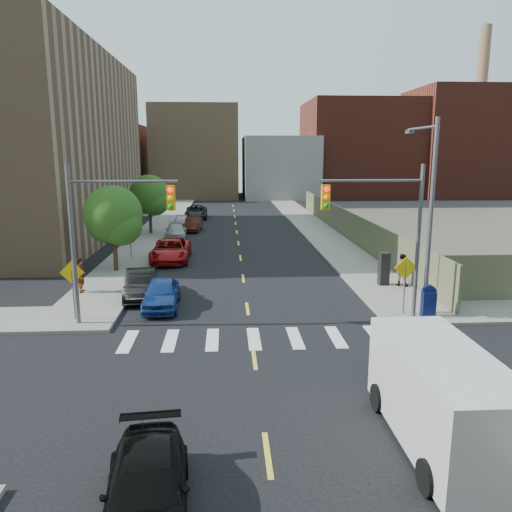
{
  "coord_description": "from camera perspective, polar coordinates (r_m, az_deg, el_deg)",
  "views": [
    {
      "loc": [
        -0.96,
        -15.27,
        7.49
      ],
      "look_at": [
        0.6,
        11.04,
        2.0
      ],
      "focal_mm": 35.0,
      "sensor_mm": 36.0,
      "label": 1
    }
  ],
  "objects": [
    {
      "name": "sidewalk_nw",
      "position": [
        57.65,
        -10.16,
        4.19
      ],
      "size": [
        3.5,
        73.0,
        0.15
      ],
      "primitive_type": "cube",
      "color": "gray",
      "rests_on": "ground"
    },
    {
      "name": "payphone",
      "position": [
        28.94,
        14.41,
        -1.41
      ],
      "size": [
        0.6,
        0.51,
        1.85
      ],
      "primitive_type": "cube",
      "rotation": [
        0.0,
        0.0,
        0.11
      ],
      "color": "black",
      "rests_on": "sidewalk_ne"
    },
    {
      "name": "pedestrian_east",
      "position": [
        29.02,
        16.28,
        -1.52
      ],
      "size": [
        1.09,
        0.99,
        1.81
      ],
      "primitive_type": "imported",
      "rotation": [
        0.0,
        0.0,
        2.71
      ],
      "color": "gray",
      "rests_on": "sidewalk_ne"
    },
    {
      "name": "bg_bldg_midwest",
      "position": [
        87.41,
        -6.84,
        11.69
      ],
      "size": [
        14.0,
        16.0,
        15.0
      ],
      "primitive_type": "cube",
      "color": "#8C6B4C",
      "rests_on": "ground"
    },
    {
      "name": "black_sedan",
      "position": [
        11.65,
        -12.37,
        -24.58
      ],
      "size": [
        2.18,
        4.5,
        1.26
      ],
      "primitive_type": "imported",
      "rotation": [
        0.0,
        0.0,
        0.1
      ],
      "color": "black",
      "rests_on": "ground"
    },
    {
      "name": "ground",
      "position": [
        17.03,
        0.19,
        -14.32
      ],
      "size": [
        160.0,
        160.0,
        0.0
      ],
      "primitive_type": "plane",
      "color": "black",
      "rests_on": "ground"
    },
    {
      "name": "pedestrian_west",
      "position": [
        28.16,
        -19.37,
        -2.08
      ],
      "size": [
        0.48,
        0.7,
        1.85
      ],
      "primitive_type": "imported",
      "rotation": [
        0.0,
        0.0,
        1.62
      ],
      "color": "gray",
      "rests_on": "sidewalk_nw"
    },
    {
      "name": "fence_north",
      "position": [
        44.97,
        10.24,
        3.6
      ],
      "size": [
        0.12,
        44.0,
        2.5
      ],
      "primitive_type": "cube",
      "color": "#616144",
      "rests_on": "ground"
    },
    {
      "name": "signal_nw",
      "position": [
        22.05,
        -16.56,
        3.56
      ],
      "size": [
        4.59,
        0.3,
        7.0
      ],
      "color": "#59595E",
      "rests_on": "ground"
    },
    {
      "name": "parked_car_black",
      "position": [
        26.85,
        -13.03,
        -3.14
      ],
      "size": [
        1.95,
        4.51,
        1.44
      ],
      "primitive_type": "imported",
      "rotation": [
        0.0,
        0.0,
        0.1
      ],
      "color": "black",
      "rests_on": "ground"
    },
    {
      "name": "parked_car_red",
      "position": [
        35.41,
        -9.7,
        0.65
      ],
      "size": [
        2.58,
        5.55,
        1.54
      ],
      "primitive_type": "imported",
      "rotation": [
        0.0,
        0.0,
        0.0
      ],
      "color": "#A71012",
      "rests_on": "ground"
    },
    {
      "name": "tree_west_near",
      "position": [
        32.34,
        -15.99,
        4.19
      ],
      "size": [
        3.66,
        3.64,
        5.52
      ],
      "color": "#332114",
      "rests_on": "ground"
    },
    {
      "name": "cargo_van",
      "position": [
        14.24,
        20.21,
        -14.5
      ],
      "size": [
        2.37,
        5.64,
        2.58
      ],
      "rotation": [
        0.0,
        0.0,
        0.0
      ],
      "color": "silver",
      "rests_on": "ground"
    },
    {
      "name": "signal_ne",
      "position": [
        22.57,
        14.6,
        3.85
      ],
      "size": [
        4.59,
        0.3,
        7.0
      ],
      "color": "#59595E",
      "rests_on": "ground"
    },
    {
      "name": "warn_sign_ne",
      "position": [
        23.89,
        16.7,
        -2.04
      ],
      "size": [
        1.06,
        0.06,
        2.83
      ],
      "color": "#59595E",
      "rests_on": "ground"
    },
    {
      "name": "parked_car_blue",
      "position": [
        24.92,
        -10.76,
        -4.22
      ],
      "size": [
        1.82,
        4.25,
        1.43
      ],
      "primitive_type": "imported",
      "rotation": [
        0.0,
        0.0,
        0.03
      ],
      "color": "navy",
      "rests_on": "ground"
    },
    {
      "name": "smokestack",
      "position": [
        95.7,
        24.12,
        14.67
      ],
      "size": [
        1.8,
        1.8,
        28.0
      ],
      "primitive_type": "cylinder",
      "color": "#8C6B4C",
      "rests_on": "ground"
    },
    {
      "name": "bg_bldg_fareast",
      "position": [
        93.76,
        21.64,
        11.88
      ],
      "size": [
        14.0,
        16.0,
        18.0
      ],
      "primitive_type": "cube",
      "color": "#592319",
      "rests_on": "ground"
    },
    {
      "name": "sidewalk_ne",
      "position": [
        57.91,
        5.3,
        4.36
      ],
      "size": [
        3.5,
        73.0,
        0.15
      ],
      "primitive_type": "cube",
      "color": "gray",
      "rests_on": "ground"
    },
    {
      "name": "parked_car_maroon",
      "position": [
        48.74,
        -7.19,
        3.62
      ],
      "size": [
        1.75,
        4.14,
        1.33
      ],
      "primitive_type": "imported",
      "rotation": [
        0.0,
        0.0,
        -0.09
      ],
      "color": "#38120B",
      "rests_on": "ground"
    },
    {
      "name": "bg_bldg_west",
      "position": [
        87.84,
        -17.54,
        10.26
      ],
      "size": [
        14.0,
        18.0,
        12.0
      ],
      "primitive_type": "cube",
      "color": "#592319",
      "rests_on": "ground"
    },
    {
      "name": "streetlight_ne",
      "position": [
        24.09,
        19.07,
        5.72
      ],
      "size": [
        0.25,
        3.7,
        9.0
      ],
      "color": "#59595E",
      "rests_on": "ground"
    },
    {
      "name": "bg_bldg_center",
      "position": [
        85.77,
        2.64,
        10.09
      ],
      "size": [
        12.0,
        16.0,
        10.0
      ],
      "primitive_type": "cube",
      "color": "gray",
      "rests_on": "ground"
    },
    {
      "name": "bg_bldg_east",
      "position": [
        90.24,
        11.6,
        11.85
      ],
      "size": [
        18.0,
        18.0,
        16.0
      ],
      "primitive_type": "cube",
      "color": "#592319",
      "rests_on": "ground"
    },
    {
      "name": "parked_car_silver",
      "position": [
        45.06,
        -9.15,
        2.87
      ],
      "size": [
        2.02,
        4.52,
        1.29
      ],
      "primitive_type": "imported",
      "rotation": [
        0.0,
        0.0,
        0.05
      ],
      "color": "#9A9CA1",
      "rests_on": "ground"
    },
    {
      "name": "tree_west_far",
      "position": [
        47.01,
        -12.08,
        6.61
      ],
      "size": [
        3.66,
        3.64,
        5.52
      ],
      "color": "#332114",
      "rests_on": "ground"
    },
    {
      "name": "warn_sign_nw",
      "position": [
        23.47,
        -20.25,
        -2.52
      ],
      "size": [
        1.06,
        0.06,
        2.83
      ],
      "color": "#59595E",
      "rests_on": "ground"
    },
    {
      "name": "mailbox",
      "position": [
        24.07,
        19.11,
        -4.89
      ],
      "size": [
        0.63,
        0.5,
        1.46
      ],
      "rotation": [
        0.0,
        0.0,
        -0.08
      ],
      "color": "#0D1650",
      "rests_on": "sidewalk_ne"
    },
    {
      "name": "warn_sign_midwest",
      "position": [
        36.34,
        -14.22,
        2.71
      ],
      "size": [
        1.06,
        0.06,
        2.83
      ],
      "color": "#59595E",
      "rests_on": "ground"
    },
    {
      "name": "parked_car_white",
      "position": [
        51.06,
        -8.49,
        3.97
      ],
      "size": [
        1.83,
        4.06,
        1.35
      ],
      "primitive_type": "imported",
      "rotation": [
        0.0,
        0.0,
        0.06
      ],
      "color": "#BEBEBE",
      "rests_on": "ground"
    },
    {
      "name": "parked_car_grey",
      "position": [
        58.11,
        -6.85,
        5.01
      ],
      "size": [
        2.59,
        5.41,
        1.49
      ],
      "primitive_type": "imported",
      "rotation": [
        0.0,
        0.0,
        0.02
      ],
      "color": "black",
      "rests_on": "ground"
    }
  ]
}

